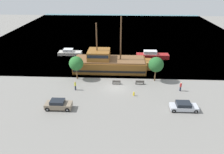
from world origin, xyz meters
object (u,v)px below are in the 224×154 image
(bench_promenade_east, at_px, (140,82))
(moored_boat_outer, at_px, (152,55))
(moored_boat_dockside, at_px, (70,52))
(pedestrian_walking_far, at_px, (75,86))
(pedestrian_walking_near, at_px, (181,87))
(parked_car_curb_front, at_px, (184,106))
(pirate_ship, at_px, (109,63))
(fire_hydrant, at_px, (134,94))
(bench_promenade_west, at_px, (117,82))
(parked_car_curb_mid, at_px, (58,105))

(bench_promenade_east, bearing_deg, moored_boat_outer, 74.76)
(moored_boat_dockside, xyz_separation_m, pedestrian_walking_far, (5.34, -19.19, 0.29))
(pedestrian_walking_near, bearing_deg, moored_boat_outer, 100.10)
(parked_car_curb_front, xyz_separation_m, pedestrian_walking_far, (-17.75, 5.65, 0.20))
(pirate_ship, xyz_separation_m, moored_boat_outer, (10.25, 8.08, -0.91))
(fire_hydrant, relative_size, bench_promenade_west, 0.51)
(moored_boat_dockside, distance_m, bench_promenade_west, 20.85)
(pirate_ship, distance_m, bench_promenade_east, 9.17)
(parked_car_curb_mid, xyz_separation_m, pedestrian_walking_far, (1.38, 6.21, 0.09))
(pirate_ship, relative_size, moored_boat_dockside, 2.79)
(fire_hydrant, xyz_separation_m, pedestrian_walking_near, (8.34, 2.11, 0.46))
(moored_boat_dockside, bearing_deg, bench_promenade_east, -43.90)
(fire_hydrant, bearing_deg, parked_car_curb_front, -28.74)
(pirate_ship, height_order, moored_boat_outer, pirate_ship)
(moored_boat_dockside, distance_m, fire_hydrant, 26.08)
(moored_boat_dockside, bearing_deg, pedestrian_walking_near, -37.82)
(moored_boat_dockside, height_order, fire_hydrant, moored_boat_dockside)
(moored_boat_dockside, xyz_separation_m, parked_car_curb_mid, (3.97, -25.40, 0.19))
(bench_promenade_west, bearing_deg, pedestrian_walking_far, -160.33)
(moored_boat_dockside, bearing_deg, moored_boat_outer, -4.69)
(moored_boat_outer, xyz_separation_m, pedestrian_walking_near, (3.02, -16.96, 0.14))
(parked_car_curb_mid, bearing_deg, parked_car_curb_front, 1.68)
(parked_car_curb_front, distance_m, fire_hydrant, 8.40)
(moored_boat_outer, bearing_deg, pirate_ship, -141.75)
(pedestrian_walking_far, bearing_deg, bench_promenade_west, 19.67)
(bench_promenade_west, height_order, pedestrian_walking_near, pedestrian_walking_near)
(moored_boat_outer, bearing_deg, pedestrian_walking_far, -131.97)
(bench_promenade_west, bearing_deg, pedestrian_walking_near, -10.46)
(moored_boat_dockside, height_order, bench_promenade_east, moored_boat_dockside)
(moored_boat_outer, distance_m, bench_promenade_west, 17.06)
(moored_boat_dockside, relative_size, bench_promenade_east, 3.74)
(fire_hydrant, bearing_deg, bench_promenade_east, 73.34)
(bench_promenade_east, bearing_deg, parked_car_curb_mid, -145.51)
(fire_hydrant, bearing_deg, pedestrian_walking_far, 171.19)
(fire_hydrant, distance_m, bench_promenade_west, 5.23)
(parked_car_curb_mid, bearing_deg, bench_promenade_west, 45.45)
(pedestrian_walking_near, bearing_deg, bench_promenade_east, 162.06)
(pedestrian_walking_far, bearing_deg, pedestrian_walking_near, 1.54)
(parked_car_curb_mid, relative_size, bench_promenade_west, 2.67)
(moored_boat_dockside, height_order, parked_car_curb_mid, parked_car_curb_mid)
(parked_car_curb_front, xyz_separation_m, bench_promenade_east, (-6.05, 8.43, -0.23))
(pedestrian_walking_near, height_order, pedestrian_walking_far, pedestrian_walking_near)
(moored_boat_dockside, distance_m, pedestrian_walking_near, 30.48)
(pedestrian_walking_far, bearing_deg, pirate_ship, 59.81)
(moored_boat_dockside, relative_size, pedestrian_walking_near, 3.47)
(moored_boat_dockside, height_order, pedestrian_walking_near, pedestrian_walking_near)
(parked_car_curb_front, xyz_separation_m, fire_hydrant, (-7.36, 4.04, -0.25))
(pedestrian_walking_far, bearing_deg, fire_hydrant, -8.81)
(moored_boat_dockside, relative_size, parked_car_curb_front, 1.44)
(bench_promenade_west, height_order, pedestrian_walking_far, pedestrian_walking_far)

